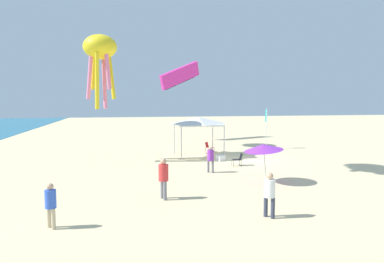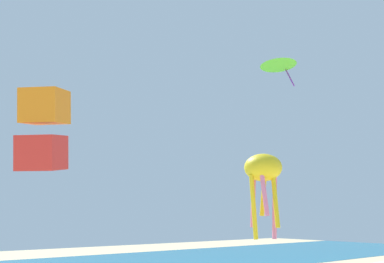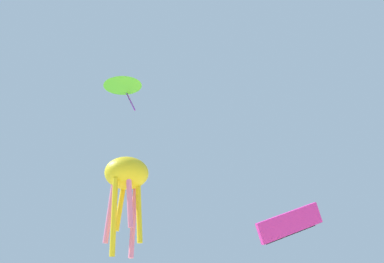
{
  "view_description": "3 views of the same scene",
  "coord_description": "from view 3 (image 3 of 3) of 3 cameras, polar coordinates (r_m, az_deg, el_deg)",
  "views": [
    {
      "loc": [
        -23.91,
        8.39,
        4.48
      ],
      "look_at": [
        3.25,
        3.65,
        1.87
      ],
      "focal_mm": 33.31,
      "sensor_mm": 36.0,
      "label": 1
    },
    {
      "loc": [
        -18.2,
        -7.39,
        5.11
      ],
      "look_at": [
        0.51,
        15.87,
        10.9
      ],
      "focal_mm": 40.47,
      "sensor_mm": 36.0,
      "label": 2
    },
    {
      "loc": [
        -17.4,
        0.95,
        2.17
      ],
      "look_at": [
        0.51,
        6.41,
        9.45
      ],
      "focal_mm": 38.57,
      "sensor_mm": 36.0,
      "label": 3
    }
  ],
  "objects": [
    {
      "name": "kite_octopus_yellow",
      "position": [
        21.92,
        -9.07,
        -6.4
      ],
      "size": [
        2.3,
        2.3,
        5.1
      ],
      "rotation": [
        0.0,
        0.0,
        0.78
      ],
      "color": "yellow"
    },
    {
      "name": "kite_parafoil_magenta",
      "position": [
        31.97,
        13.35,
        -12.27
      ],
      "size": [
        3.4,
        4.72,
        3.29
      ],
      "rotation": [
        0.0,
        0.0,
        2.13
      ],
      "color": "#E02D9E"
    },
    {
      "name": "kite_delta_lime",
      "position": [
        33.19,
        -9.56,
        6.65
      ],
      "size": [
        3.31,
        3.34,
        2.4
      ],
      "rotation": [
        0.0,
        0.0,
        3.03
      ],
      "color": "#66D82D"
    }
  ]
}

